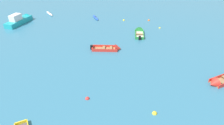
{
  "coord_description": "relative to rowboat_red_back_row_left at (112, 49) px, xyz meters",
  "views": [
    {
      "loc": [
        3.5,
        2.28,
        12.8
      ],
      "look_at": [
        0.0,
        23.06,
        0.15
      ],
      "focal_mm": 32.75,
      "sensor_mm": 36.0,
      "label": 1
    }
  ],
  "objects": [
    {
      "name": "kayak_white_far_right",
      "position": [
        -15.02,
        13.25,
        -0.03
      ],
      "size": [
        2.61,
        2.77,
        0.31
      ],
      "color": "white",
      "rests_on": "ground_plane"
    },
    {
      "name": "rowboat_red_back_row_left",
      "position": [
        0.0,
        0.0,
        0.0
      ],
      "size": [
        4.21,
        1.74,
        1.2
      ],
      "color": "#99754C",
      "rests_on": "ground_plane"
    },
    {
      "name": "rowboat_red_far_back",
      "position": [
        12.13,
        -5.71,
        0.01
      ],
      "size": [
        3.95,
        3.29,
        1.16
      ],
      "color": "#99754C",
      "rests_on": "ground_plane"
    },
    {
      "name": "mooring_buoy_far_field",
      "position": [
        0.16,
        12.08,
        -0.18
      ],
      "size": [
        0.4,
        0.4,
        0.4
      ],
      "primitive_type": "sphere",
      "color": "yellow",
      "rests_on": "ground_plane"
    },
    {
      "name": "mooring_buoy_trailing",
      "position": [
        5.58,
        -11.14,
        -0.18
      ],
      "size": [
        0.43,
        0.43,
        0.43
      ],
      "primitive_type": "sphere",
      "color": "yellow",
      "rests_on": "ground_plane"
    },
    {
      "name": "kayak_blue_back_row_right",
      "position": [
        -5.28,
        12.38,
        -0.04
      ],
      "size": [
        2.05,
        3.02,
        0.3
      ],
      "color": "blue",
      "rests_on": "ground_plane"
    },
    {
      "name": "mooring_buoy_between_boats_left",
      "position": [
        6.66,
        9.21,
        -0.18
      ],
      "size": [
        0.34,
        0.34,
        0.34
      ],
      "primitive_type": "sphere",
      "color": "yellow",
      "rests_on": "ground_plane"
    },
    {
      "name": "rowboat_green_center",
      "position": [
        3.3,
        6.57,
        -0.0
      ],
      "size": [
        1.62,
        4.08,
        1.22
      ],
      "color": "beige",
      "rests_on": "ground_plane"
    },
    {
      "name": "motor_launch_turquoise_back_row_center",
      "position": [
        -17.92,
        7.55,
        0.43
      ],
      "size": [
        2.42,
        6.32,
        2.1
      ],
      "color": "teal",
      "rests_on": "ground_plane"
    },
    {
      "name": "mooring_buoy_midfield",
      "position": [
        -0.64,
        -10.26,
        -0.18
      ],
      "size": [
        0.41,
        0.41,
        0.41
      ],
      "primitive_type": "sphere",
      "color": "red",
      "rests_on": "ground_plane"
    },
    {
      "name": "mooring_buoy_central",
      "position": [
        4.77,
        12.74,
        -0.18
      ],
      "size": [
        0.41,
        0.41,
        0.41
      ],
      "primitive_type": "sphere",
      "color": "orange",
      "rests_on": "ground_plane"
    }
  ]
}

